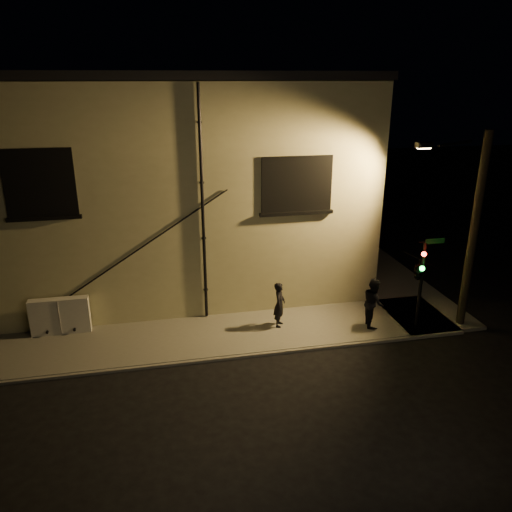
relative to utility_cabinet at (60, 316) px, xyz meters
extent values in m
plane|color=black|center=(6.92, -2.70, -0.77)|extent=(90.00, 90.00, 0.00)
cube|color=#616057|center=(3.92, -1.20, -0.71)|extent=(20.00, 3.00, 0.12)
cube|color=#616057|center=(13.42, 5.30, -0.71)|extent=(3.00, 16.00, 0.12)
cube|color=#BDB888|center=(3.92, 6.30, 3.48)|extent=(16.00, 12.00, 8.50)
cube|color=black|center=(3.92, 6.30, 7.88)|extent=(16.20, 12.20, 0.30)
cube|color=black|center=(-0.08, 0.28, 4.63)|extent=(2.20, 0.10, 2.20)
cube|color=black|center=(-0.08, 0.29, 4.63)|extent=(1.98, 0.05, 1.98)
cube|color=black|center=(8.52, 0.28, 4.23)|extent=(2.60, 0.10, 2.00)
cube|color=black|center=(8.52, 0.29, 4.23)|extent=(2.38, 0.05, 1.78)
cylinder|color=black|center=(5.12, 0.22, 3.54)|extent=(0.11, 0.11, 8.30)
cylinder|color=black|center=(2.92, 0.25, 2.23)|extent=(5.96, 0.04, 3.75)
cylinder|color=black|center=(3.04, 0.25, 2.29)|extent=(5.96, 0.04, 3.75)
cube|color=beige|center=(0.00, 0.00, 0.00)|extent=(1.99, 0.33, 1.31)
imported|color=black|center=(7.61, -1.03, 0.18)|extent=(0.61, 0.71, 1.66)
imported|color=black|center=(10.91, -1.69, 0.25)|extent=(0.84, 1.00, 1.81)
cylinder|color=black|center=(12.49, -2.01, 0.91)|extent=(0.12, 0.12, 3.13)
imported|color=black|center=(12.27, -2.13, 1.58)|extent=(0.68, 1.93, 0.76)
sphere|color=#FF140C|center=(12.29, -2.31, 2.20)|extent=(0.17, 0.17, 0.17)
sphere|color=#14FF3F|center=(12.29, -2.31, 1.67)|extent=(0.17, 0.17, 0.17)
cube|color=#0C4C1E|center=(12.84, -2.01, 2.53)|extent=(0.70, 0.03, 0.18)
cylinder|color=black|center=(14.16, -2.18, 2.74)|extent=(0.29, 0.29, 7.02)
cylinder|color=black|center=(13.36, -1.63, 5.76)|extent=(1.78, 0.97, 0.10)
cube|color=black|center=(12.56, -1.08, 5.67)|extent=(0.55, 0.28, 0.18)
cube|color=#FFC672|center=(12.56, -1.08, 5.57)|extent=(0.42, 0.20, 0.04)
camera|label=1|loc=(3.49, -16.66, 7.87)|focal=35.00mm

